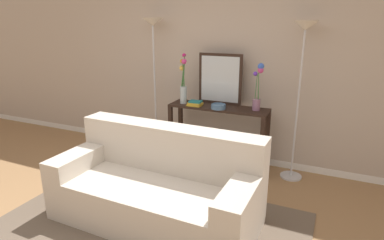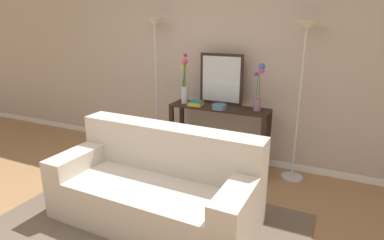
{
  "view_description": "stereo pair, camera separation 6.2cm",
  "coord_description": "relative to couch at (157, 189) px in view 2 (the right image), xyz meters",
  "views": [
    {
      "loc": [
        1.63,
        -1.76,
        1.86
      ],
      "look_at": [
        0.25,
        1.28,
        0.84
      ],
      "focal_mm": 30.24,
      "sensor_mm": 36.0,
      "label": 1
    },
    {
      "loc": [
        1.69,
        -1.74,
        1.86
      ],
      "look_at": [
        0.25,
        1.28,
        0.84
      ],
      "focal_mm": 30.24,
      "sensor_mm": 36.0,
      "label": 2
    }
  ],
  "objects": [
    {
      "name": "floor_lamp_right",
      "position": [
        1.06,
        1.44,
        1.15
      ],
      "size": [
        0.28,
        0.28,
        1.87
      ],
      "color": "silver",
      "rests_on": "ground"
    },
    {
      "name": "floor_lamp_left",
      "position": [
        -0.86,
        1.44,
        1.18
      ],
      "size": [
        0.28,
        0.28,
        1.9
      ],
      "color": "silver",
      "rests_on": "ground"
    },
    {
      "name": "wall_mirror",
      "position": [
        0.07,
        1.51,
        0.83
      ],
      "size": [
        0.58,
        0.02,
        0.65
      ],
      "color": "black",
      "rests_on": "console_table"
    },
    {
      "name": "area_rug",
      "position": [
        -0.0,
        -0.16,
        -0.31
      ],
      "size": [
        2.83,
        1.71,
        0.01
      ],
      "color": "brown",
      "rests_on": "ground"
    },
    {
      "name": "couch",
      "position": [
        0.0,
        0.0,
        0.0
      ],
      "size": [
        1.96,
        0.91,
        0.88
      ],
      "color": "beige",
      "rests_on": "ground"
    },
    {
      "name": "fruit_bowl",
      "position": [
        0.15,
        1.26,
        0.54
      ],
      "size": [
        0.18,
        0.18,
        0.06
      ],
      "color": "#4C7093",
      "rests_on": "console_table"
    },
    {
      "name": "book_row_under_console",
      "position": [
        -0.25,
        1.36,
        -0.26
      ],
      "size": [
        0.31,
        0.18,
        0.12
      ],
      "color": "#1E7075",
      "rests_on": "ground"
    },
    {
      "name": "vase_tall_flowers",
      "position": [
        -0.37,
        1.34,
        0.77
      ],
      "size": [
        0.12,
        0.11,
        0.65
      ],
      "color": "silver",
      "rests_on": "console_table"
    },
    {
      "name": "console_table",
      "position": [
        0.11,
        1.36,
        0.25
      ],
      "size": [
        1.27,
        0.35,
        0.82
      ],
      "color": "black",
      "rests_on": "ground"
    },
    {
      "name": "back_wall",
      "position": [
        -0.19,
        1.74,
        1.05
      ],
      "size": [
        12.0,
        0.15,
        2.74
      ],
      "color": "white",
      "rests_on": "ground"
    },
    {
      "name": "vase_short_flowers",
      "position": [
        0.6,
        1.38,
        0.77
      ],
      "size": [
        0.13,
        0.1,
        0.57
      ],
      "color": "gray",
      "rests_on": "console_table"
    },
    {
      "name": "book_stack",
      "position": [
        -0.17,
        1.28,
        0.54
      ],
      "size": [
        0.19,
        0.14,
        0.07
      ],
      "color": "gold",
      "rests_on": "console_table"
    }
  ]
}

